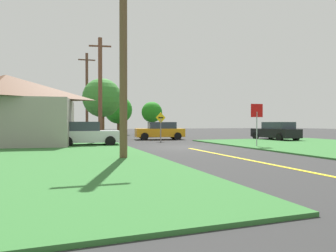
# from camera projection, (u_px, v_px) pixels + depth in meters

# --- Properties ---
(ground_plane) EXTENTS (120.00, 120.00, 0.00)m
(ground_plane) POSITION_uv_depth(u_px,v_px,m) (183.00, 147.00, 19.29)
(ground_plane) COLOR #2E2E2E
(grass_verge_left) EXTENTS (12.00, 20.00, 0.08)m
(grass_verge_left) POSITION_uv_depth(u_px,v_px,m) (9.00, 160.00, 12.42)
(grass_verge_left) COLOR #336E32
(grass_verge_left) RESTS_ON ground
(lane_stripe_center) EXTENTS (0.20, 14.00, 0.01)m
(lane_stripe_center) POSITION_uv_depth(u_px,v_px,m) (262.00, 163.00, 11.74)
(lane_stripe_center) COLOR yellow
(lane_stripe_center) RESTS_ON ground
(stop_sign) EXTENTS (0.84, 0.08, 2.75)m
(stop_sign) POSITION_uv_depth(u_px,v_px,m) (257.00, 116.00, 19.23)
(stop_sign) COLOR #9EA0A8
(stop_sign) RESTS_ON ground
(parked_car_near_building) EXTENTS (4.12, 2.24, 1.62)m
(parked_car_near_building) POSITION_uv_depth(u_px,v_px,m) (88.00, 134.00, 20.40)
(parked_car_near_building) COLOR silver
(parked_car_near_building) RESTS_ON ground
(car_on_crossroad) EXTENTS (2.18, 4.60, 1.62)m
(car_on_crossroad) POSITION_uv_depth(u_px,v_px,m) (276.00, 131.00, 26.88)
(car_on_crossroad) COLOR black
(car_on_crossroad) RESTS_ON ground
(car_approaching_junction) EXTENTS (4.65, 2.46, 1.62)m
(car_approaching_junction) POSITION_uv_depth(u_px,v_px,m) (160.00, 131.00, 28.23)
(car_approaching_junction) COLOR orange
(car_approaching_junction) RESTS_ON ground
(utility_pole_near) EXTENTS (1.80, 0.32, 8.75)m
(utility_pole_near) POSITION_uv_depth(u_px,v_px,m) (123.00, 53.00, 12.75)
(utility_pole_near) COLOR brown
(utility_pole_near) RESTS_ON ground
(utility_pole_mid) EXTENTS (1.79, 0.46, 8.53)m
(utility_pole_mid) POSITION_uv_depth(u_px,v_px,m) (100.00, 89.00, 24.95)
(utility_pole_mid) COLOR brown
(utility_pole_mid) RESTS_ON ground
(utility_pole_far) EXTENTS (1.80, 0.29, 9.13)m
(utility_pole_far) POSITION_uv_depth(u_px,v_px,m) (87.00, 94.00, 33.07)
(utility_pole_far) COLOR brown
(utility_pole_far) RESTS_ON ground
(direction_sign) EXTENTS (0.89, 0.20, 2.43)m
(direction_sign) POSITION_uv_depth(u_px,v_px,m) (161.00, 123.00, 25.25)
(direction_sign) COLOR slate
(direction_sign) RESTS_ON ground
(oak_tree_left) EXTENTS (2.41, 2.41, 4.01)m
(oak_tree_left) POSITION_uv_depth(u_px,v_px,m) (152.00, 112.00, 35.51)
(oak_tree_left) COLOR brown
(oak_tree_left) RESTS_ON ground
(pine_tree_center) EXTENTS (3.64, 3.64, 5.73)m
(pine_tree_center) POSITION_uv_depth(u_px,v_px,m) (102.00, 98.00, 28.61)
(pine_tree_center) COLOR brown
(pine_tree_center) RESTS_ON ground
(oak_tree_right) EXTENTS (3.62, 3.62, 5.06)m
(oak_tree_right) POSITION_uv_depth(u_px,v_px,m) (118.00, 110.00, 39.57)
(oak_tree_right) COLOR brown
(oak_tree_right) RESTS_ON ground
(barn) EXTENTS (8.62, 6.14, 4.67)m
(barn) POSITION_uv_depth(u_px,v_px,m) (6.00, 111.00, 19.75)
(barn) COLOR gray
(barn) RESTS_ON ground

